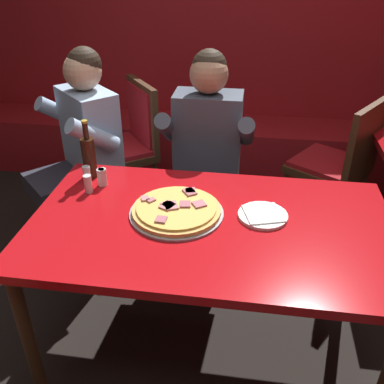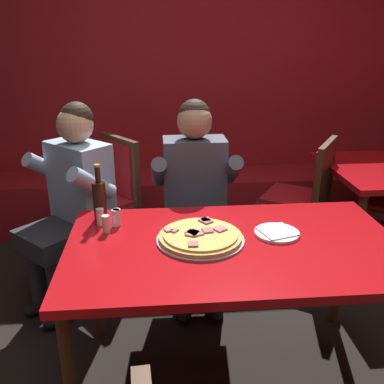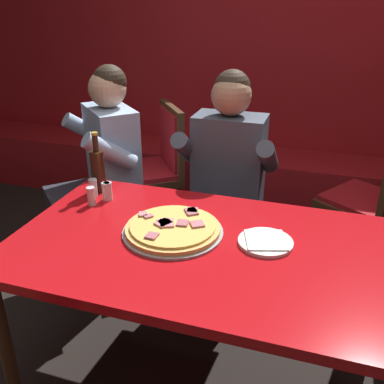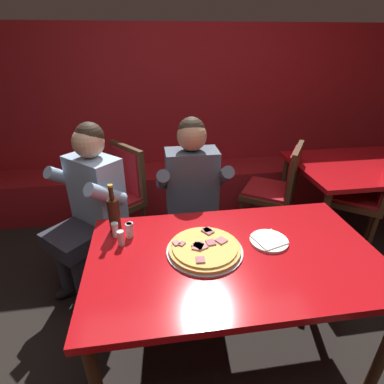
# 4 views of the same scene
# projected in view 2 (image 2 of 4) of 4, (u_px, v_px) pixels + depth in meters

# --- Properties ---
(ground_plane) EXTENTS (24.00, 24.00, 0.00)m
(ground_plane) POSITION_uv_depth(u_px,v_px,m) (229.00, 374.00, 2.19)
(ground_plane) COLOR black
(booth_wall_panel) EXTENTS (6.80, 0.16, 1.90)m
(booth_wall_panel) POSITION_uv_depth(u_px,v_px,m) (192.00, 113.00, 3.89)
(booth_wall_panel) COLOR maroon
(booth_wall_panel) RESTS_ON ground_plane
(booth_bench) EXTENTS (6.46, 0.48, 0.46)m
(booth_bench) POSITION_uv_depth(u_px,v_px,m) (195.00, 199.00, 3.84)
(booth_bench) COLOR maroon
(booth_bench) RESTS_ON ground_plane
(main_dining_table) EXTENTS (1.51, 0.87, 0.75)m
(main_dining_table) POSITION_uv_depth(u_px,v_px,m) (234.00, 258.00, 1.95)
(main_dining_table) COLOR #422816
(main_dining_table) RESTS_ON ground_plane
(pizza) EXTENTS (0.40, 0.40, 0.05)m
(pizza) POSITION_uv_depth(u_px,v_px,m) (200.00, 237.00, 1.94)
(pizza) COLOR #9E9EA3
(pizza) RESTS_ON main_dining_table
(plate_white_paper) EXTENTS (0.21, 0.21, 0.02)m
(plate_white_paper) POSITION_uv_depth(u_px,v_px,m) (277.00, 233.00, 2.00)
(plate_white_paper) COLOR white
(plate_white_paper) RESTS_ON main_dining_table
(beer_bottle) EXTENTS (0.07, 0.07, 0.29)m
(beer_bottle) POSITION_uv_depth(u_px,v_px,m) (100.00, 199.00, 2.13)
(beer_bottle) COLOR black
(beer_bottle) RESTS_ON main_dining_table
(shaker_black_pepper) EXTENTS (0.04, 0.04, 0.09)m
(shaker_black_pepper) POSITION_uv_depth(u_px,v_px,m) (100.00, 218.00, 2.09)
(shaker_black_pepper) COLOR silver
(shaker_black_pepper) RESTS_ON main_dining_table
(shaker_parmesan) EXTENTS (0.04, 0.04, 0.09)m
(shaker_parmesan) POSITION_uv_depth(u_px,v_px,m) (116.00, 219.00, 2.08)
(shaker_parmesan) COLOR silver
(shaker_parmesan) RESTS_ON main_dining_table
(shaker_oregano) EXTENTS (0.04, 0.04, 0.09)m
(shaker_oregano) POSITION_uv_depth(u_px,v_px,m) (106.00, 225.00, 2.01)
(shaker_oregano) COLOR silver
(shaker_oregano) RESTS_ON main_dining_table
(shaker_red_pepper_flakes) EXTENTS (0.04, 0.04, 0.09)m
(shaker_red_pepper_flakes) POSITION_uv_depth(u_px,v_px,m) (117.00, 218.00, 2.09)
(shaker_red_pepper_flakes) COLOR silver
(shaker_red_pepper_flakes) RESTS_ON main_dining_table
(diner_seated_blue_shirt) EXTENTS (0.53, 0.53, 1.27)m
(diner_seated_blue_shirt) POSITION_uv_depth(u_px,v_px,m) (196.00, 195.00, 2.61)
(diner_seated_blue_shirt) COLOR black
(diner_seated_blue_shirt) RESTS_ON ground_plane
(dining_chair_near_right) EXTENTS (0.61, 0.61, 0.95)m
(dining_chair_near_right) POSITION_uv_depth(u_px,v_px,m) (305.00, 192.00, 3.08)
(dining_chair_near_right) COLOR #422816
(dining_chair_near_right) RESTS_ON ground_plane
(dining_chair_side_aisle) EXTENTS (0.62, 0.62, 0.96)m
(dining_chair_side_aisle) POSITION_uv_depth(u_px,v_px,m) (107.00, 193.00, 3.02)
(dining_chair_side_aisle) COLOR #422816
(dining_chair_side_aisle) RESTS_ON ground_plane
(diner_standing_companion) EXTENTS (0.64, 0.64, 1.27)m
(diner_standing_companion) POSITION_uv_depth(u_px,v_px,m) (70.00, 200.00, 2.54)
(diner_standing_companion) COLOR black
(diner_standing_companion) RESTS_ON ground_plane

